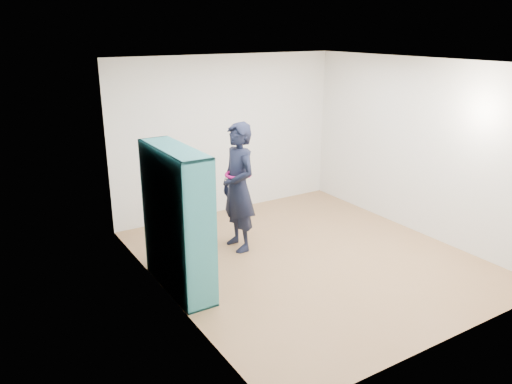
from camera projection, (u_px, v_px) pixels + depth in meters
floor at (308, 257)px, 6.83m from camera, size 4.50×4.50×0.00m
ceiling at (315, 62)px, 6.01m from camera, size 4.50×4.50×0.00m
wall_left at (165, 192)px, 5.42m from camera, size 0.02×4.50×2.60m
wall_right at (418, 147)px, 7.42m from camera, size 0.02×4.50×2.60m
wall_back at (227, 135)px, 8.24m from camera, size 4.00×0.02×2.60m
wall_front at (460, 221)px, 4.60m from camera, size 4.00×0.02×2.60m
bookshelf at (175, 223)px, 5.79m from camera, size 0.38×1.30×1.73m
person at (238, 187)px, 6.86m from camera, size 0.44×0.66×1.80m
smartphone at (227, 179)px, 6.82m from camera, size 0.01×0.10×0.13m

